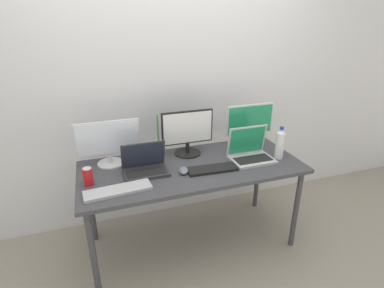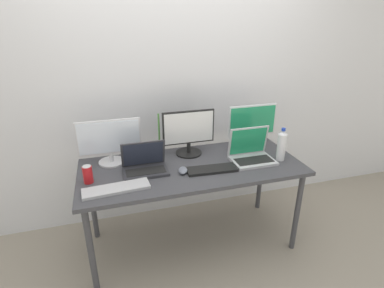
% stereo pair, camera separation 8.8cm
% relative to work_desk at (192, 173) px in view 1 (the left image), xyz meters
% --- Properties ---
extents(ground_plane, '(16.00, 16.00, 0.00)m').
position_rel_work_desk_xyz_m(ground_plane, '(0.00, 0.00, -0.68)').
color(ground_plane, gray).
extents(wall_back, '(7.00, 0.08, 2.60)m').
position_rel_work_desk_xyz_m(wall_back, '(0.00, 0.59, 0.62)').
color(wall_back, silver).
rests_on(wall_back, ground).
extents(work_desk, '(1.70, 0.73, 0.74)m').
position_rel_work_desk_xyz_m(work_desk, '(0.00, 0.00, 0.00)').
color(work_desk, '#424247').
rests_on(work_desk, ground).
extents(monitor_left, '(0.48, 0.20, 0.35)m').
position_rel_work_desk_xyz_m(monitor_left, '(-0.59, 0.23, 0.25)').
color(monitor_left, silver).
rests_on(monitor_left, work_desk).
extents(monitor_center, '(0.43, 0.22, 0.37)m').
position_rel_work_desk_xyz_m(monitor_center, '(0.04, 0.22, 0.26)').
color(monitor_center, black).
rests_on(monitor_center, work_desk).
extents(monitor_right, '(0.43, 0.17, 0.38)m').
position_rel_work_desk_xyz_m(monitor_right, '(0.60, 0.21, 0.27)').
color(monitor_right, silver).
rests_on(monitor_right, work_desk).
extents(laptop_silver, '(0.32, 0.22, 0.22)m').
position_rel_work_desk_xyz_m(laptop_silver, '(-0.36, 0.01, 0.12)').
color(laptop_silver, '#2D2D33').
rests_on(laptop_silver, work_desk).
extents(laptop_secondary, '(0.33, 0.25, 0.26)m').
position_rel_work_desk_xyz_m(laptop_secondary, '(0.48, -0.04, 0.12)').
color(laptop_secondary, '#B7B7BC').
rests_on(laptop_secondary, work_desk).
extents(keyboard_main, '(0.38, 0.15, 0.02)m').
position_rel_work_desk_xyz_m(keyboard_main, '(0.12, -0.12, 0.07)').
color(keyboard_main, black).
rests_on(keyboard_main, work_desk).
extents(keyboard_aux, '(0.45, 0.16, 0.02)m').
position_rel_work_desk_xyz_m(keyboard_aux, '(-0.58, -0.20, 0.07)').
color(keyboard_aux, '#B2B2B7').
rests_on(keyboard_aux, work_desk).
extents(mouse_by_keyboard, '(0.09, 0.12, 0.03)m').
position_rel_work_desk_xyz_m(mouse_by_keyboard, '(-0.10, -0.09, 0.08)').
color(mouse_by_keyboard, slate).
rests_on(mouse_by_keyboard, work_desk).
extents(water_bottle, '(0.07, 0.07, 0.27)m').
position_rel_work_desk_xyz_m(water_bottle, '(0.71, -0.10, 0.19)').
color(water_bottle, silver).
rests_on(water_bottle, work_desk).
extents(soda_can_near_keyboard, '(0.07, 0.07, 0.13)m').
position_rel_work_desk_xyz_m(soda_can_near_keyboard, '(-0.76, -0.05, 0.13)').
color(soda_can_near_keyboard, red).
rests_on(soda_can_near_keyboard, work_desk).
extents(bamboo_vase, '(0.07, 0.07, 0.36)m').
position_rel_work_desk_xyz_m(bamboo_vase, '(-0.20, 0.26, 0.13)').
color(bamboo_vase, '#B2D1B7').
rests_on(bamboo_vase, work_desk).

